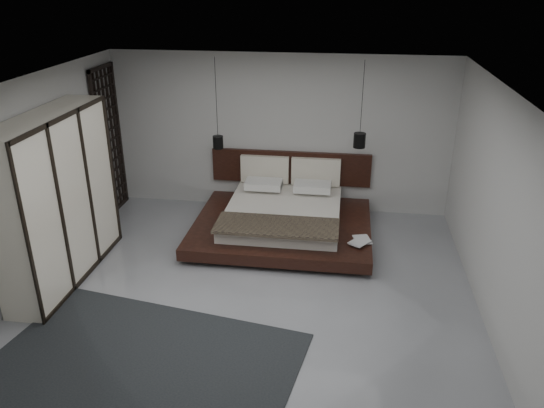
% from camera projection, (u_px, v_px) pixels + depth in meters
% --- Properties ---
extents(floor, '(6.00, 6.00, 0.00)m').
position_uv_depth(floor, '(251.00, 294.00, 7.22)').
color(floor, '#97999F').
rests_on(floor, ground).
extents(ceiling, '(6.00, 6.00, 0.00)m').
position_uv_depth(ceiling, '(247.00, 88.00, 6.10)').
color(ceiling, white).
rests_on(ceiling, wall_back).
extents(wall_back, '(6.00, 0.00, 6.00)m').
position_uv_depth(wall_back, '(280.00, 134.00, 9.38)').
color(wall_back, '#B3B3B1').
rests_on(wall_back, floor).
extents(wall_front, '(6.00, 0.00, 6.00)m').
position_uv_depth(wall_front, '(176.00, 355.00, 3.94)').
color(wall_front, '#B3B3B1').
rests_on(wall_front, floor).
extents(wall_left, '(0.00, 6.00, 6.00)m').
position_uv_depth(wall_left, '(28.00, 187.00, 7.05)').
color(wall_left, '#B3B3B1').
rests_on(wall_left, floor).
extents(wall_right, '(0.00, 6.00, 6.00)m').
position_uv_depth(wall_right, '(498.00, 213.00, 6.27)').
color(wall_right, '#B3B3B1').
rests_on(wall_right, floor).
extents(lattice_screen, '(0.05, 0.90, 2.60)m').
position_uv_depth(lattice_screen, '(109.00, 141.00, 9.31)').
color(lattice_screen, black).
rests_on(lattice_screen, floor).
extents(bed, '(2.86, 2.43, 1.09)m').
position_uv_depth(bed, '(283.00, 217.00, 8.80)').
color(bed, black).
rests_on(bed, floor).
extents(book_lower, '(0.31, 0.37, 0.03)m').
position_uv_depth(book_lower, '(355.00, 240.00, 8.05)').
color(book_lower, '#99724C').
rests_on(book_lower, bed).
extents(book_upper, '(0.37, 0.39, 0.02)m').
position_uv_depth(book_upper, '(353.00, 240.00, 8.01)').
color(book_upper, '#99724C').
rests_on(book_upper, book_lower).
extents(pendant_left, '(0.18, 0.18, 1.51)m').
position_uv_depth(pendant_left, '(218.00, 142.00, 8.93)').
color(pendant_left, black).
rests_on(pendant_left, ceiling).
extents(pendant_right, '(0.20, 0.20, 1.39)m').
position_uv_depth(pendant_right, '(359.00, 140.00, 8.57)').
color(pendant_right, black).
rests_on(pendant_right, ceiling).
extents(wardrobe, '(0.57, 2.41, 2.36)m').
position_uv_depth(wardrobe, '(57.00, 199.00, 7.22)').
color(wardrobe, silver).
rests_on(wardrobe, floor).
extents(rug, '(3.75, 2.95, 0.01)m').
position_uv_depth(rug, '(137.00, 371.00, 5.80)').
color(rug, black).
rests_on(rug, floor).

